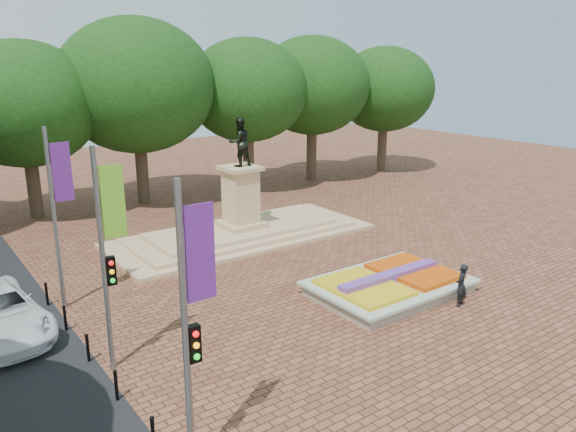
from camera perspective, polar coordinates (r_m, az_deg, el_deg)
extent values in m
plane|color=brown|center=(24.40, 5.17, -6.85)|extent=(90.00, 90.00, 0.00)
cube|color=gray|center=(23.64, 10.23, -7.23)|extent=(6.00, 4.00, 0.45)
cube|color=beige|center=(23.53, 10.27, -6.61)|extent=(6.30, 4.30, 0.12)
cube|color=#DC5C0C|center=(24.49, 12.66, -5.52)|extent=(2.60, 3.40, 0.22)
cube|color=yellow|center=(22.53, 7.69, -7.21)|extent=(2.60, 3.40, 0.18)
cube|color=#55389C|center=(23.45, 10.29, -6.12)|extent=(5.20, 0.55, 0.38)
cube|color=tan|center=(30.46, -4.73, -1.98)|extent=(14.00, 6.00, 0.20)
cube|color=tan|center=(30.40, -4.74, -1.62)|extent=(12.00, 5.00, 0.20)
cube|color=tan|center=(30.34, -4.75, -1.26)|extent=(10.00, 4.00, 0.20)
cube|color=tan|center=(30.27, -4.76, -0.81)|extent=(2.20, 2.20, 0.30)
cube|color=tan|center=(29.87, -4.82, 2.04)|extent=(1.50, 1.50, 2.80)
cube|color=tan|center=(29.55, -4.89, 4.87)|extent=(1.90, 1.90, 0.20)
imported|color=black|center=(29.32, -4.95, 7.47)|extent=(1.22, 0.95, 2.50)
cylinder|color=#3B2E20|center=(36.32, -24.17, 2.69)|extent=(0.80, 0.80, 4.00)
ellipsoid|color=black|center=(35.67, -25.02, 10.04)|extent=(8.80, 8.80, 7.48)
cylinder|color=#3B2E20|center=(38.28, -13.92, 4.23)|extent=(0.80, 0.80, 4.00)
ellipsoid|color=black|center=(37.66, -14.40, 11.23)|extent=(8.80, 8.80, 7.48)
cylinder|color=#3B2E20|center=(41.34, -4.90, 5.47)|extent=(0.80, 0.80, 4.00)
ellipsoid|color=black|center=(40.77, -5.06, 11.97)|extent=(8.80, 8.80, 7.48)
cylinder|color=#3B2E20|center=(45.29, 2.74, 6.41)|extent=(0.80, 0.80, 4.00)
ellipsoid|color=black|center=(44.76, 2.82, 12.34)|extent=(8.80, 8.80, 7.48)
cylinder|color=#3B2E20|center=(49.91, 9.09, 7.10)|extent=(0.80, 0.80, 4.00)
ellipsoid|color=black|center=(49.44, 9.33, 12.49)|extent=(8.80, 8.80, 7.48)
cylinder|color=slate|center=(12.83, -10.39, -11.70)|extent=(0.16, 0.16, 7.00)
cube|color=#65218B|center=(12.29, -8.91, -3.72)|extent=(0.70, 0.04, 2.20)
cylinder|color=slate|center=(17.58, -18.26, -4.54)|extent=(0.16, 0.16, 7.00)
cube|color=#7DCC28|center=(17.19, -17.35, 1.38)|extent=(0.70, 0.04, 2.20)
cylinder|color=slate|center=(22.67, -22.61, -0.45)|extent=(0.16, 0.16, 7.00)
cube|color=#65218B|center=(22.37, -21.98, 4.17)|extent=(0.70, 0.04, 2.20)
cube|color=black|center=(13.04, -9.51, -12.66)|extent=(0.28, 0.18, 0.90)
cube|color=black|center=(17.74, -17.56, -5.33)|extent=(0.28, 0.18, 0.90)
sphere|color=black|center=(14.87, -13.67, -19.33)|extent=(0.12, 0.12, 0.12)
cylinder|color=black|center=(17.20, -17.05, -16.21)|extent=(0.10, 0.10, 0.90)
sphere|color=black|center=(16.96, -17.18, -14.86)|extent=(0.12, 0.12, 0.12)
cylinder|color=black|center=(19.38, -19.66, -12.60)|extent=(0.10, 0.10, 0.90)
sphere|color=black|center=(19.17, -19.80, -11.36)|extent=(0.12, 0.12, 0.12)
cylinder|color=black|center=(21.66, -21.69, -9.72)|extent=(0.10, 0.10, 0.90)
sphere|color=black|center=(21.47, -21.82, -8.58)|extent=(0.12, 0.12, 0.12)
cylinder|color=black|center=(24.01, -23.30, -7.38)|extent=(0.10, 0.10, 0.90)
sphere|color=black|center=(23.84, -23.42, -6.34)|extent=(0.12, 0.12, 0.12)
imported|color=black|center=(22.97, 17.18, -6.71)|extent=(0.73, 0.62, 1.71)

